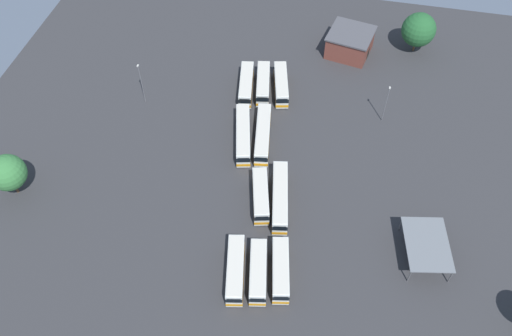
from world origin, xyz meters
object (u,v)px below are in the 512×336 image
object	(u,v)px
bus_row0_slot2	(281,84)
lamp_post_far_corner	(141,82)
bus_row3_slot0	(235,270)
maintenance_shelter	(427,244)
tree_north_edge	(8,173)
bus_row1_slot0	(243,135)
bus_row3_slot2	(281,270)
bus_row3_slot1	(258,272)
bus_row1_slot1	(263,134)
lamp_post_by_building	(386,103)
bus_row2_slot1	(261,196)
depot_building	(350,43)
bus_row2_slot2	(280,197)
bus_row0_slot0	(246,85)
bus_row0_slot1	(263,84)
tree_east_edge	(419,30)

from	to	relation	value
bus_row0_slot2	lamp_post_far_corner	xyz separation A→B (m)	(8.97, -26.88, 3.33)
bus_row0_slot2	bus_row3_slot0	xyz separation A→B (m)	(44.18, 0.89, -0.00)
maintenance_shelter	tree_north_edge	world-z (taller)	tree_north_edge
bus_row1_slot0	bus_row3_slot2	bearing A→B (deg)	24.44
bus_row3_slot0	bus_row3_slot1	world-z (taller)	same
bus_row1_slot1	lamp_post_far_corner	world-z (taller)	lamp_post_far_corner
lamp_post_by_building	tree_north_edge	distance (m)	70.43
bus_row0_slot2	bus_row3_slot2	distance (m)	43.42
bus_row3_slot1	bus_row3_slot2	distance (m)	3.54
bus_row2_slot1	depot_building	xyz separation A→B (m)	(-45.12, 10.84, 0.82)
bus_row2_slot2	bus_row1_slot0	bearing A→B (deg)	-143.67
bus_row2_slot2	tree_north_edge	distance (m)	47.21
bus_row0_slot0	bus_row3_slot0	world-z (taller)	same
bus_row0_slot0	bus_row0_slot2	distance (m)	7.25
bus_row0_slot2	depot_building	world-z (taller)	depot_building
bus_row1_slot1	depot_building	bearing A→B (deg)	156.30
bus_row0_slot1	bus_row0_slot2	size ratio (longest dim) A/B	0.97
maintenance_shelter	bus_row0_slot0	bearing A→B (deg)	-131.17
bus_row2_slot2	bus_row3_slot0	bearing A→B (deg)	-15.30
maintenance_shelter	bus_row3_slot1	bearing A→B (deg)	-69.13
bus_row2_slot2	lamp_post_far_corner	world-z (taller)	lamp_post_far_corner
bus_row1_slot0	tree_east_edge	xyz separation A→B (m)	(-35.34, 31.42, 3.72)
bus_row3_slot1	lamp_post_by_building	size ratio (longest dim) A/B	1.20
bus_row2_slot1	bus_row3_slot1	xyz separation A→B (m)	(14.61, 2.67, -0.00)
tree_east_edge	bus_row0_slot1	bearing A→B (deg)	-56.44
depot_building	bus_row0_slot0	bearing A→B (deg)	-48.35
bus_row0_slot2	tree_east_edge	world-z (taller)	tree_east_edge
bus_row1_slot1	tree_east_edge	size ratio (longest dim) A/B	1.50
bus_row0_slot0	bus_row3_slot2	xyz separation A→B (m)	(41.15, 14.91, -0.00)
bus_row1_slot0	maintenance_shelter	world-z (taller)	bus_row1_slot0
lamp_post_by_building	tree_east_edge	size ratio (longest dim) A/B	0.94
bus_row0_slot2	maintenance_shelter	distance (m)	45.39
bus_row2_slot1	bus_row2_slot2	size ratio (longest dim) A/B	0.76
tree_east_edge	bus_row3_slot2	bearing A→B (deg)	-16.98
bus_row1_slot0	lamp_post_by_building	size ratio (longest dim) A/B	1.59
bus_row0_slot1	maintenance_shelter	size ratio (longest dim) A/B	0.98
bus_row2_slot1	maintenance_shelter	xyz separation A→B (m)	(4.85, 28.25, 1.45)
depot_building	lamp_post_by_building	size ratio (longest dim) A/B	1.25
bus_row3_slot0	bus_row2_slot2	bearing A→B (deg)	164.70
bus_row3_slot2	bus_row3_slot1	bearing A→B (deg)	-72.67
bus_row3_slot1	tree_north_edge	size ratio (longest dim) A/B	1.22
bus_row1_slot1	lamp_post_by_building	distance (m)	24.77
bus_row0_slot1	bus_row0_slot2	distance (m)	3.74
bus_row2_slot1	depot_building	size ratio (longest dim) A/B	0.97
bus_row3_slot1	tree_north_edge	bearing A→B (deg)	-99.51
bus_row0_slot0	bus_row0_slot2	xyz separation A→B (m)	(-1.56, 7.08, -0.00)
bus_row0_slot0	depot_building	xyz separation A→B (m)	(-17.52, 19.70, 0.81)
bus_row3_slot2	tree_east_edge	world-z (taller)	tree_east_edge
maintenance_shelter	bus_row1_slot1	bearing A→B (deg)	-122.09
bus_row1_slot0	bus_row3_slot2	world-z (taller)	same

